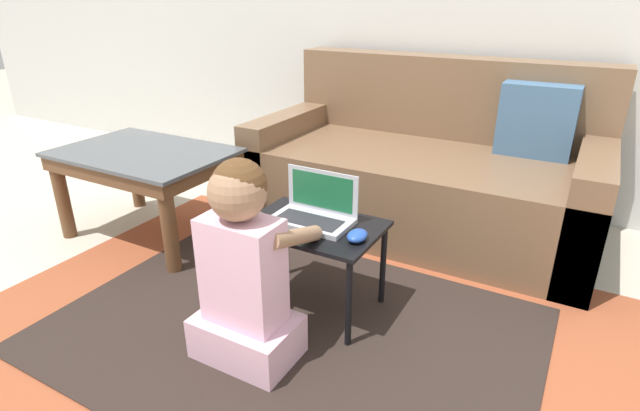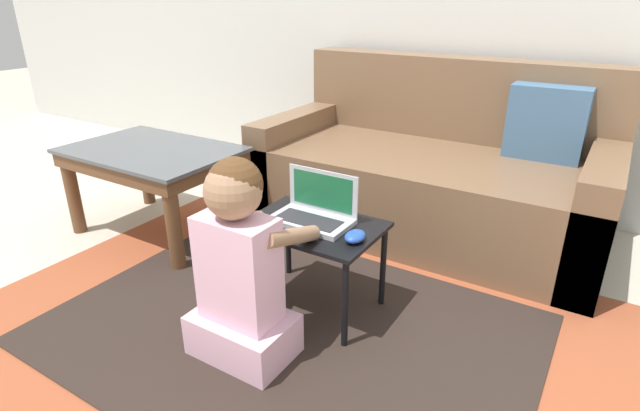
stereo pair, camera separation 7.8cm
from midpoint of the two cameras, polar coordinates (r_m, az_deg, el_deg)
name	(u,v)px [view 1 (the left image)]	position (r m, az deg, el deg)	size (l,w,h in m)	color
ground_plane	(290,331)	(1.99, -4.56, -14.10)	(16.00, 16.00, 0.00)	beige
area_rug	(289,330)	(1.98, -4.67, -14.03)	(2.48, 1.79, 0.01)	#9E4C2D
couch	(426,171)	(2.79, 11.27, 3.85)	(1.78, 0.92, 0.88)	brown
coffee_table	(145,165)	(2.71, -20.14, 4.34)	(0.87, 0.59, 0.47)	#4C5156
laptop_desk	(314,236)	(1.95, -1.90, -3.47)	(0.52, 0.36, 0.38)	black
laptop	(314,213)	(1.93, -1.86, -0.93)	(0.31, 0.18, 0.19)	#B7BCC6
computer_mouse	(357,236)	(1.79, 3.03, -3.48)	(0.07, 0.10, 0.04)	#234CB2
person_seated	(244,270)	(1.70, -10.00, -7.32)	(0.35, 0.40, 0.74)	#E5B2CC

